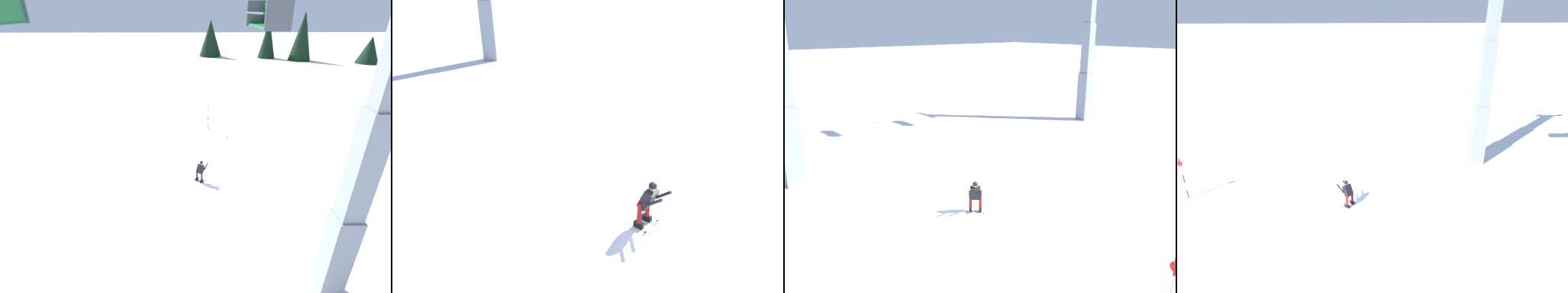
% 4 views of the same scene
% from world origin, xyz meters
% --- Properties ---
extents(ground_plane, '(260.00, 260.00, 0.00)m').
position_xyz_m(ground_plane, '(0.00, 0.00, 0.00)').
color(ground_plane, white).
extents(skier_carving_main, '(1.41, 1.57, 1.53)m').
position_xyz_m(skier_carving_main, '(0.89, 0.91, 0.80)').
color(skier_carving_main, white).
rests_on(skier_carving_main, ground_plane).
extents(lift_tower_far, '(0.88, 2.70, 12.06)m').
position_xyz_m(lift_tower_far, '(18.93, 9.04, 4.96)').
color(lift_tower_far, gray).
rests_on(lift_tower_far, ground_plane).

